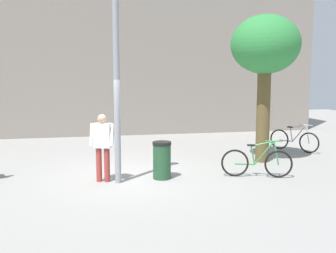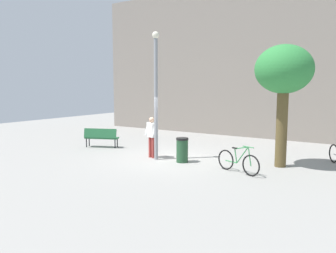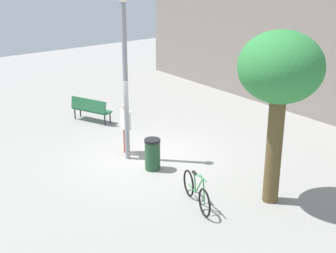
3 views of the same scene
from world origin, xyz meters
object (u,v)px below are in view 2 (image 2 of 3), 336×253
(plaza_tree, at_px, (284,73))
(person_by_lamppost, at_px, (152,134))
(park_bench, at_px, (101,136))
(trash_bin, at_px, (182,150))
(bicycle_green, at_px, (238,162))
(lamppost, at_px, (156,89))

(plaza_tree, bearing_deg, person_by_lamppost, -164.92)
(plaza_tree, bearing_deg, park_bench, -174.75)
(park_bench, bearing_deg, trash_bin, -6.76)
(plaza_tree, relative_size, bicycle_green, 2.54)
(lamppost, bearing_deg, trash_bin, 8.09)
(lamppost, relative_size, park_bench, 3.02)
(park_bench, height_order, bicycle_green, bicycle_green)
(park_bench, distance_m, bicycle_green, 7.33)
(lamppost, height_order, park_bench, lamppost)
(person_by_lamppost, relative_size, trash_bin, 1.76)
(plaza_tree, xyz_separation_m, bicycle_green, (-0.96, -1.69, -3.01))
(bicycle_green, relative_size, trash_bin, 1.82)
(lamppost, xyz_separation_m, trash_bin, (1.12, 0.16, -2.32))
(lamppost, bearing_deg, plaza_tree, 18.34)
(person_by_lamppost, distance_m, park_bench, 3.45)
(person_by_lamppost, relative_size, bicycle_green, 0.97)
(bicycle_green, bearing_deg, park_bench, 172.66)
(park_bench, relative_size, trash_bin, 1.75)
(plaza_tree, height_order, bicycle_green, plaza_tree)
(person_by_lamppost, xyz_separation_m, plaza_tree, (4.85, 1.31, 2.43))
(park_bench, distance_m, plaza_tree, 8.74)
(person_by_lamppost, distance_m, bicycle_green, 3.96)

